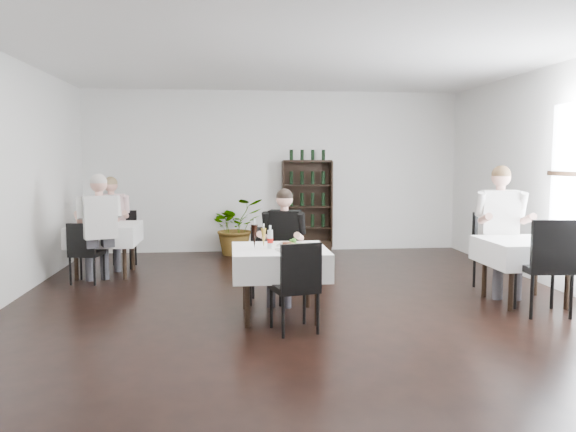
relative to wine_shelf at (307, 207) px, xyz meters
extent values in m
plane|color=black|center=(-0.60, -4.31, -0.85)|extent=(9.00, 9.00, 0.00)
plane|color=white|center=(-0.60, -4.31, 2.15)|extent=(9.00, 9.00, 0.00)
plane|color=white|center=(-0.60, 0.19, 0.65)|extent=(7.00, 0.00, 7.00)
plane|color=white|center=(-0.60, -8.81, 0.65)|extent=(7.00, 0.00, 7.00)
cube|color=black|center=(0.00, 0.01, -0.75)|extent=(0.90, 0.28, 0.20)
cylinder|color=black|center=(-1.27, -4.68, -0.49)|extent=(0.06, 0.06, 0.71)
cylinder|color=black|center=(-1.27, -3.95, -0.49)|extent=(0.06, 0.06, 0.71)
cylinder|color=black|center=(-0.53, -4.68, -0.49)|extent=(0.06, 0.06, 0.71)
cylinder|color=black|center=(-0.53, -3.95, -0.49)|extent=(0.06, 0.06, 0.71)
cube|color=black|center=(-0.90, -4.31, -0.12)|extent=(0.85, 0.85, 0.04)
cube|color=white|center=(-0.90, -4.31, -0.23)|extent=(1.03, 1.03, 0.30)
cylinder|color=black|center=(-3.64, -2.15, -0.49)|extent=(0.06, 0.06, 0.71)
cylinder|color=black|center=(-3.64, -1.47, -0.49)|extent=(0.06, 0.06, 0.71)
cylinder|color=black|center=(-2.96, -2.15, -0.49)|extent=(0.06, 0.06, 0.71)
cylinder|color=black|center=(-2.96, -1.47, -0.49)|extent=(0.06, 0.06, 0.71)
cube|color=black|center=(-3.30, -1.81, -0.12)|extent=(0.80, 0.80, 0.04)
cube|color=white|center=(-3.30, -1.81, -0.23)|extent=(0.98, 0.98, 0.30)
cylinder|color=black|center=(1.76, -4.35, -0.49)|extent=(0.06, 0.06, 0.71)
cylinder|color=black|center=(1.76, -3.67, -0.49)|extent=(0.06, 0.06, 0.71)
cylinder|color=black|center=(2.44, -4.35, -0.49)|extent=(0.06, 0.06, 0.71)
cylinder|color=black|center=(2.44, -3.67, -0.49)|extent=(0.06, 0.06, 0.71)
cube|color=black|center=(2.10, -4.01, -0.12)|extent=(0.80, 0.80, 0.04)
cube|color=white|center=(2.10, -4.01, -0.23)|extent=(0.98, 0.98, 0.30)
imported|color=#25501B|center=(-1.33, -0.20, -0.33)|extent=(1.18, 1.12, 1.04)
cylinder|color=black|center=(-1.20, -3.83, -0.64)|extent=(0.03, 0.03, 0.41)
cylinder|color=black|center=(-1.16, -3.47, -0.64)|extent=(0.03, 0.03, 0.41)
cylinder|color=black|center=(-0.85, -3.88, -0.64)|extent=(0.03, 0.03, 0.41)
cylinder|color=black|center=(-0.80, -3.52, -0.64)|extent=(0.03, 0.03, 0.41)
cube|color=black|center=(-1.00, -3.67, -0.41)|extent=(0.46, 0.46, 0.06)
cube|color=black|center=(-0.98, -3.49, -0.17)|extent=(0.41, 0.10, 0.45)
cylinder|color=black|center=(-0.67, -4.62, -0.64)|extent=(0.03, 0.03, 0.42)
cylinder|color=black|center=(-0.58, -4.98, -0.64)|extent=(0.03, 0.03, 0.42)
cylinder|color=black|center=(-1.02, -4.71, -0.64)|extent=(0.03, 0.03, 0.42)
cylinder|color=black|center=(-0.93, -5.07, -0.64)|extent=(0.03, 0.03, 0.42)
cube|color=black|center=(-0.80, -4.85, -0.40)|extent=(0.51, 0.51, 0.06)
cube|color=black|center=(-0.75, -5.03, -0.15)|extent=(0.42, 0.15, 0.46)
cylinder|color=black|center=(-3.36, -1.38, -0.64)|extent=(0.03, 0.03, 0.41)
cylinder|color=black|center=(-3.34, -1.02, -0.64)|extent=(0.03, 0.03, 0.41)
cylinder|color=black|center=(-3.01, -1.41, -0.64)|extent=(0.03, 0.03, 0.41)
cylinder|color=black|center=(-2.98, -1.05, -0.64)|extent=(0.03, 0.03, 0.41)
cube|color=black|center=(-3.17, -1.21, -0.41)|extent=(0.44, 0.44, 0.06)
cube|color=black|center=(-3.16, -1.03, -0.17)|extent=(0.41, 0.07, 0.45)
cylinder|color=black|center=(-3.24, -2.19, -0.65)|extent=(0.03, 0.03, 0.39)
cylinder|color=black|center=(-3.30, -2.52, -0.65)|extent=(0.03, 0.03, 0.39)
cylinder|color=black|center=(-3.58, -2.13, -0.65)|extent=(0.03, 0.03, 0.39)
cylinder|color=black|center=(-3.64, -2.47, -0.65)|extent=(0.03, 0.03, 0.39)
cube|color=black|center=(-3.44, -2.33, -0.43)|extent=(0.45, 0.45, 0.06)
cube|color=black|center=(-3.47, -2.50, -0.20)|extent=(0.39, 0.11, 0.43)
cylinder|color=black|center=(2.03, -3.52, -0.61)|extent=(0.04, 0.04, 0.47)
cylinder|color=black|center=(1.86, -3.15, -0.61)|extent=(0.04, 0.04, 0.47)
cylinder|color=black|center=(2.40, -3.36, -0.61)|extent=(0.04, 0.04, 0.47)
cylinder|color=black|center=(2.23, -2.99, -0.61)|extent=(0.04, 0.04, 0.47)
cube|color=black|center=(2.13, -3.26, -0.35)|extent=(0.62, 0.62, 0.07)
cube|color=black|center=(2.04, -3.06, -0.07)|extent=(0.45, 0.24, 0.51)
cylinder|color=black|center=(2.29, -4.31, -0.60)|extent=(0.04, 0.04, 0.50)
cylinder|color=black|center=(2.25, -4.74, -0.60)|extent=(0.04, 0.04, 0.50)
cylinder|color=black|center=(1.86, -4.27, -0.60)|extent=(0.04, 0.04, 0.50)
cylinder|color=black|center=(1.81, -4.70, -0.60)|extent=(0.04, 0.04, 0.50)
cube|color=black|center=(2.05, -4.50, -0.32)|extent=(0.54, 0.54, 0.08)
cube|color=black|center=(2.03, -4.73, -0.03)|extent=(0.50, 0.10, 0.54)
cube|color=#3A3940|center=(-0.91, -3.73, -0.31)|extent=(0.24, 0.42, 0.13)
cylinder|color=#3A3940|center=(-0.96, -3.90, -0.61)|extent=(0.11, 0.11, 0.47)
cube|color=#3A3940|center=(-0.73, -3.79, -0.31)|extent=(0.24, 0.42, 0.13)
cylinder|color=#3A3940|center=(-0.78, -3.95, -0.61)|extent=(0.11, 0.11, 0.47)
cube|color=black|center=(-0.77, -3.58, 0.01)|extent=(0.43, 0.31, 0.53)
cylinder|color=tan|center=(-1.06, -3.77, -0.01)|extent=(0.16, 0.31, 0.15)
cylinder|color=tan|center=(-0.63, -3.89, -0.01)|extent=(0.16, 0.31, 0.15)
sphere|color=tan|center=(-0.78, -3.60, 0.41)|extent=(0.20, 0.20, 0.20)
sphere|color=black|center=(-0.78, -3.60, 0.44)|extent=(0.20, 0.20, 0.20)
cube|color=#3A3940|center=(-3.40, -1.40, -0.28)|extent=(0.18, 0.44, 0.14)
cylinder|color=#3A3940|center=(-3.38, -1.59, -0.60)|extent=(0.11, 0.11, 0.50)
cube|color=#3A3940|center=(-3.20, -1.38, -0.28)|extent=(0.18, 0.44, 0.14)
cylinder|color=#3A3940|center=(-3.18, -1.57, -0.60)|extent=(0.11, 0.11, 0.50)
cube|color=beige|center=(-3.32, -1.20, 0.05)|extent=(0.43, 0.26, 0.56)
cylinder|color=tan|center=(-3.52, -1.50, 0.03)|extent=(0.11, 0.32, 0.16)
cylinder|color=tan|center=(-3.06, -1.45, 0.03)|extent=(0.11, 0.32, 0.16)
sphere|color=tan|center=(-3.31, -1.22, 0.48)|extent=(0.21, 0.21, 0.21)
sphere|color=olive|center=(-3.31, -1.22, 0.51)|extent=(0.21, 0.21, 0.21)
cube|color=#3A3940|center=(-3.18, -2.30, -0.25)|extent=(0.30, 0.47, 0.15)
cylinder|color=#3A3940|center=(-3.25, -2.12, -0.59)|extent=(0.12, 0.12, 0.52)
cube|color=#3A3940|center=(-3.38, -2.38, -0.25)|extent=(0.30, 0.47, 0.15)
cylinder|color=#3A3940|center=(-3.45, -2.20, -0.59)|extent=(0.12, 0.12, 0.52)
cube|color=silver|center=(-3.20, -2.52, 0.10)|extent=(0.48, 0.38, 0.59)
cylinder|color=tan|center=(-3.08, -2.17, 0.08)|extent=(0.20, 0.34, 0.17)
cylinder|color=tan|center=(-3.54, -2.35, 0.08)|extent=(0.20, 0.34, 0.17)
sphere|color=tan|center=(-3.21, -2.50, 0.55)|extent=(0.22, 0.22, 0.22)
sphere|color=beige|center=(-3.21, -2.50, 0.58)|extent=(0.22, 0.22, 0.22)
cube|color=#3A3940|center=(1.90, -3.61, -0.20)|extent=(0.24, 0.50, 0.16)
cylinder|color=#3A3940|center=(1.87, -3.82, -0.57)|extent=(0.13, 0.13, 0.56)
cube|color=#3A3940|center=(2.13, -3.65, -0.20)|extent=(0.24, 0.50, 0.16)
cylinder|color=#3A3940|center=(2.09, -3.86, -0.57)|extent=(0.13, 0.13, 0.56)
cube|color=silver|center=(2.05, -3.42, 0.17)|extent=(0.49, 0.33, 0.63)
cylinder|color=tan|center=(1.74, -3.68, 0.15)|extent=(0.15, 0.37, 0.18)
cylinder|color=tan|center=(2.26, -3.77, 0.15)|extent=(0.15, 0.37, 0.18)
sphere|color=tan|center=(2.05, -3.44, 0.66)|extent=(0.24, 0.24, 0.24)
sphere|color=brown|center=(2.05, -3.44, 0.69)|extent=(0.24, 0.24, 0.24)
cube|color=white|center=(-0.77, -4.14, -0.07)|extent=(0.31, 0.31, 0.02)
cube|color=#572519|center=(-0.80, -4.16, -0.05)|extent=(0.11, 0.09, 0.02)
sphere|color=#35761F|center=(-0.72, -4.10, -0.03)|extent=(0.06, 0.06, 0.06)
cube|color=brown|center=(-0.75, -4.20, -0.05)|extent=(0.11, 0.11, 0.02)
cube|color=white|center=(-0.80, -4.54, -0.07)|extent=(0.32, 0.32, 0.02)
cube|color=#572519|center=(-0.83, -4.56, -0.05)|extent=(0.13, 0.12, 0.03)
sphere|color=#35761F|center=(-0.74, -4.50, -0.03)|extent=(0.06, 0.06, 0.06)
cube|color=brown|center=(-0.78, -4.60, -0.05)|extent=(0.10, 0.08, 0.02)
cone|color=black|center=(-1.17, -4.32, 0.05)|extent=(0.08, 0.08, 0.26)
cylinder|color=silver|center=(-1.17, -4.32, 0.22)|extent=(0.02, 0.02, 0.07)
cone|color=#B48F2E|center=(-1.07, -4.23, 0.03)|extent=(0.06, 0.06, 0.21)
cylinder|color=silver|center=(-1.07, -4.23, 0.16)|extent=(0.02, 0.02, 0.05)
cylinder|color=silver|center=(-1.00, -4.34, 0.03)|extent=(0.06, 0.06, 0.20)
cylinder|color=red|center=(-1.00, -4.34, 0.01)|extent=(0.07, 0.07, 0.05)
cylinder|color=silver|center=(-1.00, -4.34, 0.15)|extent=(0.02, 0.02, 0.05)
cube|color=black|center=(-0.57, -4.50, -0.07)|extent=(0.21, 0.18, 0.01)
cylinder|color=silver|center=(-0.59, -4.50, -0.06)|extent=(0.08, 0.18, 0.01)
cylinder|color=silver|center=(-0.55, -4.50, -0.06)|extent=(0.08, 0.18, 0.01)
cylinder|color=black|center=(2.31, -4.05, -0.03)|extent=(0.05, 0.05, 0.09)
camera|label=1|loc=(-1.43, -10.36, 0.89)|focal=35.00mm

